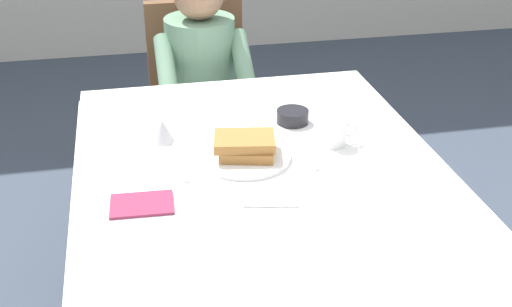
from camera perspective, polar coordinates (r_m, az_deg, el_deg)
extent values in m
cube|color=white|center=(1.94, 0.75, -2.15)|extent=(1.10, 1.50, 0.04)
cube|color=white|center=(2.65, -2.77, 3.80)|extent=(1.10, 0.01, 0.18)
cube|color=white|center=(1.97, -15.35, -6.48)|extent=(0.01, 1.50, 0.18)
cube|color=white|center=(2.17, 15.24, -3.10)|extent=(0.01, 1.50, 0.18)
cylinder|color=brown|center=(2.67, -12.34, -2.95)|extent=(0.07, 0.07, 0.70)
cylinder|color=brown|center=(2.80, 7.18, -0.99)|extent=(0.07, 0.07, 0.70)
cube|color=brown|center=(3.01, -4.66, 2.89)|extent=(0.44, 0.44, 0.05)
cube|color=brown|center=(3.09, -5.34, 8.87)|extent=(0.44, 0.06, 0.48)
cylinder|color=#2D2319|center=(2.98, -0.60, -2.17)|extent=(0.04, 0.04, 0.40)
cylinder|color=#2D2319|center=(2.94, -7.51, -2.87)|extent=(0.04, 0.04, 0.40)
cylinder|color=#2D2319|center=(3.29, -1.82, 0.91)|extent=(0.04, 0.04, 0.40)
cylinder|color=#2D2319|center=(3.26, -8.07, 0.32)|extent=(0.04, 0.04, 0.40)
cylinder|color=gray|center=(2.89, -4.80, 7.30)|extent=(0.30, 0.30, 0.46)
cylinder|color=gray|center=(2.76, -1.15, 7.93)|extent=(0.08, 0.29, 0.23)
cylinder|color=gray|center=(2.72, -7.84, 7.39)|extent=(0.08, 0.29, 0.23)
cylinder|color=#383D51|center=(2.93, -2.45, -2.14)|extent=(0.10, 0.10, 0.45)
cylinder|color=#383D51|center=(2.92, -5.55, -2.45)|extent=(0.10, 0.10, 0.45)
cylinder|color=white|center=(2.00, -0.94, -0.25)|extent=(0.28, 0.28, 0.02)
cube|color=#A36B33|center=(1.99, -0.72, 0.30)|extent=(0.18, 0.17, 0.03)
cube|color=#A36B33|center=(1.98, -1.01, 1.09)|extent=(0.20, 0.16, 0.03)
cylinder|color=white|center=(2.09, 6.89, 1.83)|extent=(0.08, 0.08, 0.08)
torus|color=white|center=(2.10, 8.19, 2.05)|extent=(0.05, 0.01, 0.05)
cylinder|color=black|center=(2.23, 3.20, 3.25)|extent=(0.11, 0.11, 0.04)
cone|color=silver|center=(2.12, -8.17, 1.99)|extent=(0.08, 0.08, 0.07)
cube|color=silver|center=(1.97, -6.28, -1.19)|extent=(0.02, 0.18, 0.00)
cube|color=silver|center=(2.03, 4.45, -0.13)|extent=(0.02, 0.20, 0.00)
cube|color=silver|center=(1.77, 1.28, -4.58)|extent=(0.15, 0.05, 0.00)
cube|color=#8C2D4C|center=(1.80, -9.92, -4.38)|extent=(0.18, 0.13, 0.01)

